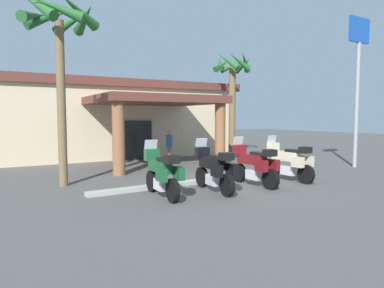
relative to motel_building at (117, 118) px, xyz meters
The scene contains 11 objects.
ground_plane 11.59m from the motel_building, 90.71° to the right, with size 80.00×80.00×0.00m, color #514F4C.
motel_building is the anchor object (origin of this frame).
motorcycle_green 12.44m from the motel_building, 104.43° to the right, with size 0.73×2.21×1.61m.
motorcycle_black 12.34m from the motel_building, 96.47° to the right, with size 0.74×2.21×1.61m.
motorcycle_maroon 12.23m from the motel_building, 88.50° to the right, with size 0.70×2.21×1.61m.
motorcycle_cream 12.36m from the motel_building, 80.54° to the right, with size 0.71×2.21×1.61m.
pedestrian 5.91m from the motel_building, 84.51° to the right, with size 0.32×0.47×1.66m.
palm_tree_roadside 10.49m from the motel_building, 120.25° to the right, with size 2.61×2.58×6.27m.
palm_tree_near_portico 7.44m from the motel_building, 42.08° to the right, with size 2.32×2.35×6.02m.
roadside_sign 13.63m from the motel_building, 57.57° to the right, with size 1.40×0.18×6.73m.
curb_strip 10.98m from the motel_building, 92.82° to the right, with size 8.79×0.36×0.12m, color #ADA89E.
Camera 1 is at (-7.51, -9.42, 2.31)m, focal length 32.67 mm.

